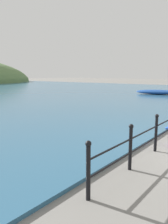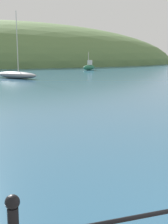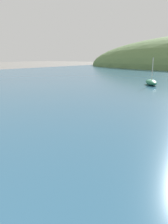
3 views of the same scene
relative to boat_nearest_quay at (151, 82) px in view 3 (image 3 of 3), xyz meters
name	(u,v)px [view 3 (image 3 of 3)]	position (x,y,z in m)	size (l,w,h in m)	color
boat_nearest_quay	(151,82)	(0.00, 0.00, 0.00)	(2.14, 2.64, 2.55)	#287551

